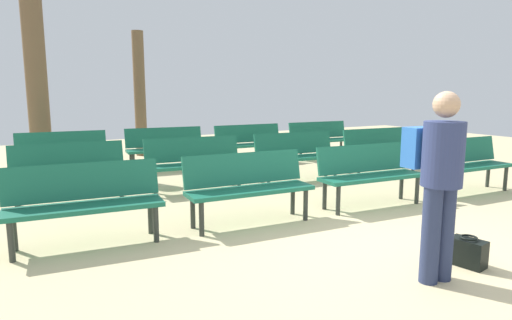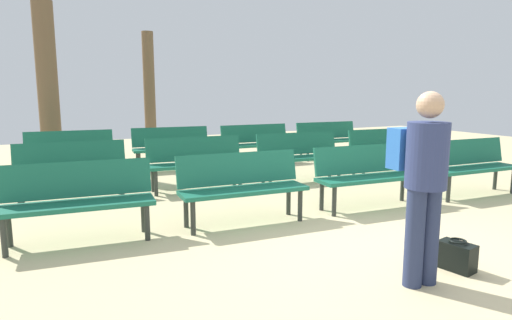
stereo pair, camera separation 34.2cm
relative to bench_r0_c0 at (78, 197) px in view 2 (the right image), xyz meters
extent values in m
plane|color=beige|center=(2.74, -1.77, -0.50)|extent=(24.00, 24.00, 0.00)
cube|color=#19664C|center=(-0.01, -0.08, -0.07)|extent=(1.63, 0.58, 0.05)
cube|color=#19664C|center=(0.01, 0.12, 0.17)|extent=(1.60, 0.26, 0.40)
cylinder|color=#2D332D|center=(-0.72, -0.17, -0.30)|extent=(0.06, 0.06, 0.40)
cylinder|color=#2D332D|center=(0.68, -0.30, -0.30)|extent=(0.06, 0.06, 0.40)
cylinder|color=#2D332D|center=(-0.69, 0.14, -0.30)|extent=(0.06, 0.06, 0.40)
cylinder|color=#2D332D|center=(0.70, 0.02, -0.30)|extent=(0.06, 0.06, 0.40)
cube|color=#19664C|center=(1.90, -0.23, -0.07)|extent=(1.62, 0.52, 0.05)
cube|color=#19664C|center=(1.91, -0.03, 0.17)|extent=(1.60, 0.21, 0.40)
cylinder|color=#2D332D|center=(1.19, -0.35, -0.30)|extent=(0.06, 0.06, 0.40)
cylinder|color=#2D332D|center=(2.59, -0.43, -0.30)|extent=(0.06, 0.06, 0.40)
cylinder|color=#2D332D|center=(1.21, -0.04, -0.30)|extent=(0.06, 0.06, 0.40)
cylinder|color=#2D332D|center=(2.60, -0.11, -0.30)|extent=(0.06, 0.06, 0.40)
cube|color=#19664C|center=(3.81, -0.33, -0.07)|extent=(1.63, 0.55, 0.05)
cube|color=#19664C|center=(3.83, -0.14, 0.17)|extent=(1.60, 0.23, 0.40)
cylinder|color=#2D332D|center=(3.10, -0.45, -0.30)|extent=(0.06, 0.06, 0.40)
cylinder|color=#2D332D|center=(4.50, -0.54, -0.30)|extent=(0.06, 0.06, 0.40)
cylinder|color=#2D332D|center=(3.13, -0.13, -0.30)|extent=(0.06, 0.06, 0.40)
cylinder|color=#2D332D|center=(4.52, -0.22, -0.30)|extent=(0.06, 0.06, 0.40)
cube|color=#19664C|center=(5.77, -0.47, -0.07)|extent=(1.62, 0.51, 0.05)
cube|color=#19664C|center=(5.78, -0.27, 0.17)|extent=(1.60, 0.19, 0.40)
cylinder|color=#2D332D|center=(5.07, -0.60, -0.30)|extent=(0.06, 0.06, 0.40)
cylinder|color=#2D332D|center=(5.08, -0.28, -0.30)|extent=(0.06, 0.06, 0.40)
cylinder|color=#2D332D|center=(6.48, -0.34, -0.30)|extent=(0.06, 0.06, 0.40)
cube|color=#19664C|center=(0.06, 1.98, -0.07)|extent=(1.62, 0.53, 0.05)
cube|color=#19664C|center=(0.08, 2.18, 0.17)|extent=(1.60, 0.21, 0.40)
cylinder|color=#2D332D|center=(-0.64, 1.86, -0.30)|extent=(0.06, 0.06, 0.40)
cylinder|color=#2D332D|center=(0.75, 1.78, -0.30)|extent=(0.06, 0.06, 0.40)
cylinder|color=#2D332D|center=(-0.63, 2.18, -0.30)|extent=(0.06, 0.06, 0.40)
cylinder|color=#2D332D|center=(0.77, 2.10, -0.30)|extent=(0.06, 0.06, 0.40)
cube|color=#19664C|center=(1.97, 1.81, -0.07)|extent=(1.63, 0.58, 0.05)
cube|color=#19664C|center=(1.99, 2.01, 0.17)|extent=(1.60, 0.27, 0.40)
cylinder|color=#2D332D|center=(1.26, 1.71, -0.30)|extent=(0.06, 0.06, 0.40)
cylinder|color=#2D332D|center=(2.66, 1.59, -0.30)|extent=(0.06, 0.06, 0.40)
cylinder|color=#2D332D|center=(1.29, 2.03, -0.30)|extent=(0.06, 0.06, 0.40)
cylinder|color=#2D332D|center=(2.68, 1.91, -0.30)|extent=(0.06, 0.06, 0.40)
cube|color=#19664C|center=(3.93, 1.67, -0.07)|extent=(1.63, 0.55, 0.05)
cube|color=#19664C|center=(3.94, 1.87, 0.17)|extent=(1.60, 0.23, 0.40)
cylinder|color=#2D332D|center=(3.22, 1.56, -0.30)|extent=(0.06, 0.06, 0.40)
cylinder|color=#2D332D|center=(4.61, 1.46, -0.30)|extent=(0.06, 0.06, 0.40)
cylinder|color=#2D332D|center=(3.24, 1.88, -0.30)|extent=(0.06, 0.06, 0.40)
cylinder|color=#2D332D|center=(4.64, 1.78, -0.30)|extent=(0.06, 0.06, 0.40)
cube|color=#19664C|center=(5.90, 1.57, -0.07)|extent=(1.62, 0.54, 0.05)
cube|color=#19664C|center=(5.91, 1.77, 0.17)|extent=(1.60, 0.22, 0.40)
cylinder|color=#2D332D|center=(5.19, 1.45, -0.30)|extent=(0.06, 0.06, 0.40)
cylinder|color=#2D332D|center=(6.58, 1.37, -0.30)|extent=(0.06, 0.06, 0.40)
cylinder|color=#2D332D|center=(5.21, 1.77, -0.30)|extent=(0.06, 0.06, 0.40)
cylinder|color=#2D332D|center=(6.60, 1.69, -0.30)|extent=(0.06, 0.06, 0.40)
cube|color=#19664C|center=(0.17, 3.95, -0.07)|extent=(1.63, 0.57, 0.05)
cube|color=#19664C|center=(0.18, 4.15, 0.17)|extent=(1.60, 0.25, 0.40)
cylinder|color=#2D332D|center=(-0.55, 3.85, -0.30)|extent=(0.06, 0.06, 0.40)
cylinder|color=#2D332D|center=(0.85, 3.74, -0.30)|extent=(0.06, 0.06, 0.40)
cylinder|color=#2D332D|center=(-0.52, 4.17, -0.30)|extent=(0.06, 0.06, 0.40)
cylinder|color=#2D332D|center=(0.88, 4.06, -0.30)|extent=(0.06, 0.06, 0.40)
cube|color=#19664C|center=(2.14, 3.89, -0.07)|extent=(1.63, 0.58, 0.05)
cube|color=#19664C|center=(2.16, 4.09, 0.17)|extent=(1.60, 0.27, 0.40)
cylinder|color=#2D332D|center=(1.43, 3.79, -0.30)|extent=(0.06, 0.06, 0.40)
cylinder|color=#2D332D|center=(2.82, 3.67, -0.30)|extent=(0.06, 0.06, 0.40)
cylinder|color=#2D332D|center=(1.46, 4.11, -0.30)|extent=(0.06, 0.06, 0.40)
cylinder|color=#2D332D|center=(2.85, 3.99, -0.30)|extent=(0.06, 0.06, 0.40)
cube|color=#19664C|center=(4.05, 3.71, -0.07)|extent=(1.61, 0.49, 0.05)
cube|color=#19664C|center=(4.06, 3.91, 0.17)|extent=(1.60, 0.17, 0.40)
cylinder|color=#2D332D|center=(3.34, 3.58, -0.30)|extent=(0.06, 0.06, 0.40)
cylinder|color=#2D332D|center=(4.74, 3.53, -0.30)|extent=(0.06, 0.06, 0.40)
cylinder|color=#2D332D|center=(3.36, 3.90, -0.30)|extent=(0.06, 0.06, 0.40)
cylinder|color=#2D332D|center=(4.75, 3.85, -0.30)|extent=(0.06, 0.06, 0.40)
cube|color=#19664C|center=(5.97, 3.65, -0.07)|extent=(1.62, 0.52, 0.05)
cube|color=#19664C|center=(5.98, 3.85, 0.17)|extent=(1.60, 0.20, 0.40)
cylinder|color=#2D332D|center=(5.26, 3.52, -0.30)|extent=(0.06, 0.06, 0.40)
cylinder|color=#2D332D|center=(6.66, 3.45, -0.30)|extent=(0.06, 0.06, 0.40)
cylinder|color=#2D332D|center=(5.28, 3.84, -0.30)|extent=(0.06, 0.06, 0.40)
cylinder|color=#2D332D|center=(6.68, 3.77, -0.30)|extent=(0.06, 0.06, 0.40)
cylinder|color=brown|center=(-0.10, 5.38, 1.23)|extent=(0.42, 0.42, 3.48)
cylinder|color=brown|center=(2.25, 6.26, 1.04)|extent=(0.29, 0.29, 3.09)
cylinder|color=navy|center=(2.61, -2.47, -0.08)|extent=(0.16, 0.16, 0.85)
cylinder|color=navy|center=(2.45, -2.46, -0.08)|extent=(0.16, 0.16, 0.85)
cylinder|color=navy|center=(2.53, -2.46, 0.62)|extent=(0.37, 0.37, 0.55)
sphere|color=tan|center=(2.53, -2.46, 1.04)|extent=(0.22, 0.22, 0.22)
cube|color=blue|center=(2.55, -2.21, 0.65)|extent=(0.29, 0.20, 0.36)
cube|color=black|center=(3.07, -2.39, -0.37)|extent=(0.24, 0.35, 0.26)
torus|color=black|center=(3.07, -2.39, -0.22)|extent=(0.16, 0.16, 0.02)
camera|label=1|loc=(-0.63, -4.90, 1.16)|focal=30.92mm
camera|label=2|loc=(-0.33, -5.06, 1.16)|focal=30.92mm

